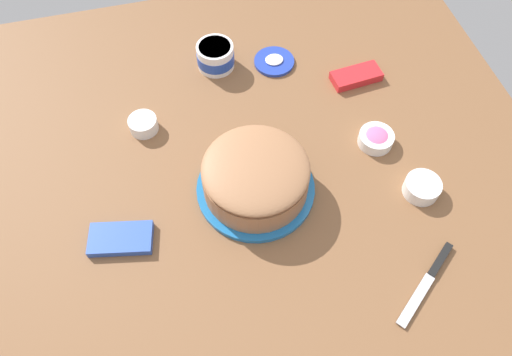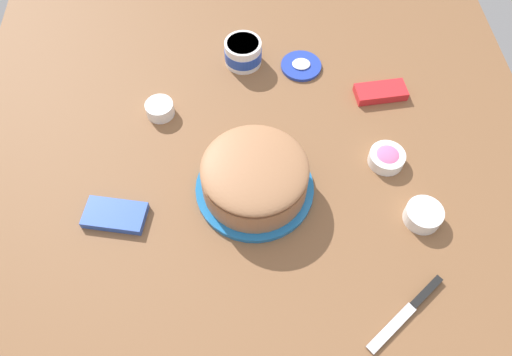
# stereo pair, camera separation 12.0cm
# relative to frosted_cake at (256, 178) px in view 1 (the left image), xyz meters

# --- Properties ---
(ground_plane) EXTENTS (1.54, 1.54, 0.00)m
(ground_plane) POSITION_rel_frosted_cake_xyz_m (-0.01, -0.02, -0.06)
(ground_plane) COLOR brown
(frosted_cake) EXTENTS (0.29, 0.29, 0.12)m
(frosted_cake) POSITION_rel_frosted_cake_xyz_m (0.00, 0.00, 0.00)
(frosted_cake) COLOR #1E6BB2
(frosted_cake) RESTS_ON ground_plane
(frosting_tub) EXTENTS (0.11, 0.11, 0.07)m
(frosting_tub) POSITION_rel_frosted_cake_xyz_m (0.01, -0.44, -0.02)
(frosting_tub) COLOR white
(frosting_tub) RESTS_ON ground_plane
(frosting_tub_lid) EXTENTS (0.12, 0.12, 0.02)m
(frosting_tub_lid) POSITION_rel_frosted_cake_xyz_m (-0.16, -0.41, -0.05)
(frosting_tub_lid) COLOR #233DAD
(frosting_tub_lid) RESTS_ON ground_plane
(spreading_knife) EXTENTS (0.20, 0.16, 0.01)m
(spreading_knife) POSITION_rel_frosted_cake_xyz_m (-0.32, 0.32, -0.05)
(spreading_knife) COLOR silver
(spreading_knife) RESTS_ON ground_plane
(sprinkle_bowl_yellow) EXTENTS (0.08, 0.08, 0.04)m
(sprinkle_bowl_yellow) POSITION_rel_frosted_cake_xyz_m (0.24, -0.26, -0.03)
(sprinkle_bowl_yellow) COLOR white
(sprinkle_bowl_yellow) RESTS_ON ground_plane
(sprinkle_bowl_pink) EXTENTS (0.09, 0.09, 0.04)m
(sprinkle_bowl_pink) POSITION_rel_frosted_cake_xyz_m (-0.34, -0.06, -0.04)
(sprinkle_bowl_pink) COLOR white
(sprinkle_bowl_pink) RESTS_ON ground_plane
(sprinkle_bowl_rainbow) EXTENTS (0.09, 0.09, 0.04)m
(sprinkle_bowl_rainbow) POSITION_rel_frosted_cake_xyz_m (-0.40, 0.11, -0.03)
(sprinkle_bowl_rainbow) COLOR white
(sprinkle_bowl_rainbow) RESTS_ON ground_plane
(candy_box_lower) EXTENTS (0.15, 0.08, 0.03)m
(candy_box_lower) POSITION_rel_frosted_cake_xyz_m (-0.37, -0.29, -0.04)
(candy_box_lower) COLOR red
(candy_box_lower) RESTS_ON ground_plane
(candy_box_upper) EXTENTS (0.16, 0.11, 0.02)m
(candy_box_upper) POSITION_rel_frosted_cake_xyz_m (0.34, 0.06, -0.04)
(candy_box_upper) COLOR #2D51B2
(candy_box_upper) RESTS_ON ground_plane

